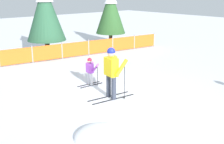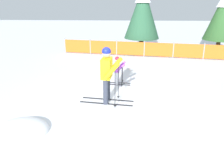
% 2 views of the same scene
% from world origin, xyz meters
% --- Properties ---
extents(ground_plane, '(60.00, 60.00, 0.00)m').
position_xyz_m(ground_plane, '(0.00, 0.00, 0.00)').
color(ground_plane, white).
extents(skier_adult, '(1.70, 0.80, 1.77)m').
position_xyz_m(skier_adult, '(-0.18, -0.00, 1.05)').
color(skier_adult, black).
rests_on(skier_adult, ground_plane).
extents(skier_child, '(1.03, 0.53, 1.09)m').
position_xyz_m(skier_child, '(0.09, 1.58, 0.63)').
color(skier_child, black).
rests_on(skier_child, ground_plane).
extents(safety_fence, '(11.08, 1.74, 0.91)m').
position_xyz_m(safety_fence, '(2.29, 5.82, 0.45)').
color(safety_fence, gray).
rests_on(safety_fence, ground_plane).
extents(conifer_far, '(1.96, 1.96, 3.65)m').
position_xyz_m(conifer_far, '(6.19, 7.42, 2.25)').
color(conifer_far, '#4C3823').
rests_on(conifer_far, ground_plane).
extents(conifer_near, '(2.14, 2.14, 3.98)m').
position_xyz_m(conifer_near, '(1.43, 7.39, 2.46)').
color(conifer_near, '#4C3823').
rests_on(conifer_near, ground_plane).
extents(snow_mound, '(1.30, 1.10, 0.52)m').
position_xyz_m(snow_mound, '(-2.16, -1.74, 0.00)').
color(snow_mound, white).
rests_on(snow_mound, ground_plane).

